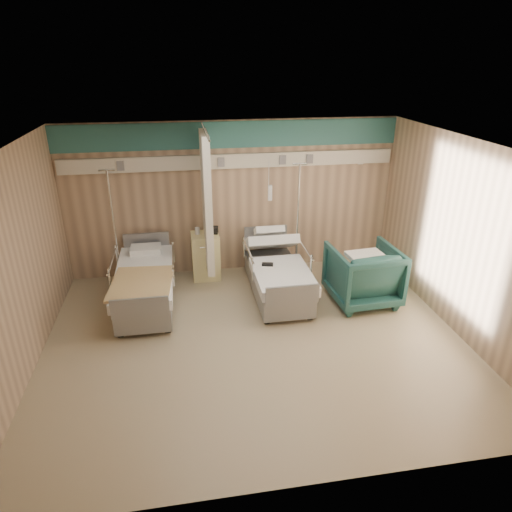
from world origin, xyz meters
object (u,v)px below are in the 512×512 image
at_px(iv_stand_right, 296,253).
at_px(bedside_cabinet, 206,256).
at_px(bed_left, 146,288).
at_px(visitor_armchair, 363,275).
at_px(iv_stand_left, 119,265).
at_px(bed_right, 277,278).

bearing_deg(iv_stand_right, bedside_cabinet, 173.40).
height_order(bed_left, visitor_armchair, visitor_armchair).
distance_m(iv_stand_right, iv_stand_left, 3.19).
relative_size(bed_left, bedside_cabinet, 2.54).
bearing_deg(visitor_armchair, iv_stand_right, -57.31).
xyz_separation_m(bed_left, visitor_armchair, (3.55, -0.44, 0.17)).
height_order(bed_right, iv_stand_left, iv_stand_left).
distance_m(bed_left, bedside_cabinet, 1.39).
xyz_separation_m(iv_stand_right, iv_stand_left, (-3.19, 0.04, 0.00)).
xyz_separation_m(bed_right, iv_stand_right, (0.51, 0.71, 0.12)).
bearing_deg(bed_right, bed_left, 180.00).
distance_m(bed_left, iv_stand_left, 0.90).
bearing_deg(visitor_armchair, bed_left, -10.60).
bearing_deg(iv_stand_right, bed_left, -165.38).
bearing_deg(bed_right, bedside_cabinet, 141.95).
xyz_separation_m(visitor_armchair, iv_stand_right, (-0.84, 1.15, -0.05)).
distance_m(visitor_armchair, iv_stand_right, 1.43).
distance_m(bedside_cabinet, visitor_armchair, 2.84).
bearing_deg(iv_stand_right, iv_stand_left, 179.25).
height_order(bed_left, iv_stand_left, iv_stand_left).
xyz_separation_m(bedside_cabinet, visitor_armchair, (2.50, -1.34, 0.06)).
bearing_deg(visitor_armchair, iv_stand_left, -19.96).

